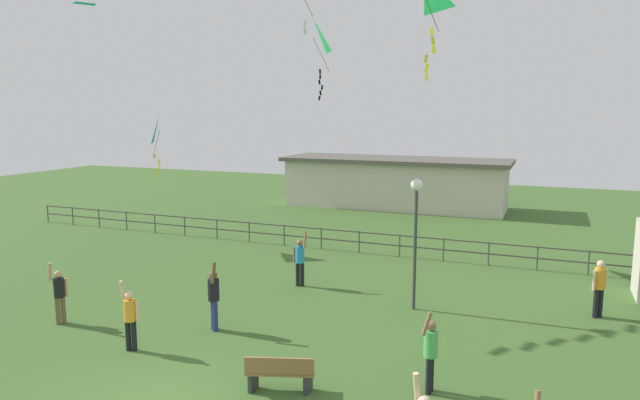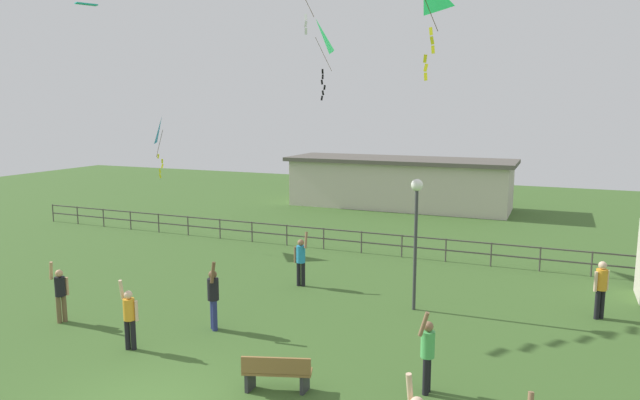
{
  "view_description": "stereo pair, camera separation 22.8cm",
  "coord_description": "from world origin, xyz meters",
  "px_view_note": "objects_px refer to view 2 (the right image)",
  "views": [
    {
      "loc": [
        7.28,
        -8.61,
        6.06
      ],
      "look_at": [
        0.97,
        6.82,
        3.42
      ],
      "focal_mm": 31.94,
      "sensor_mm": 36.0,
      "label": 1
    },
    {
      "loc": [
        7.49,
        -8.52,
        6.06
      ],
      "look_at": [
        0.97,
        6.82,
        3.42
      ],
      "focal_mm": 31.94,
      "sensor_mm": 36.0,
      "label": 2
    }
  ],
  "objects_px": {
    "person_6": "(213,295)",
    "kite_3": "(163,131)",
    "person_1": "(301,259)",
    "person_7": "(60,291)",
    "person_4": "(427,351)",
    "lamppost": "(416,214)",
    "person_5": "(601,286)",
    "person_0": "(129,315)",
    "kite_2": "(316,39)",
    "park_bench": "(277,372)"
  },
  "relations": [
    {
      "from": "person_6",
      "to": "person_4",
      "type": "bearing_deg",
      "value": -11.38
    },
    {
      "from": "person_0",
      "to": "person_1",
      "type": "height_order",
      "value": "person_1"
    },
    {
      "from": "person_6",
      "to": "kite_3",
      "type": "relative_size",
      "value": 0.72
    },
    {
      "from": "park_bench",
      "to": "person_7",
      "type": "distance_m",
      "value": 7.73
    },
    {
      "from": "person_4",
      "to": "park_bench",
      "type": "bearing_deg",
      "value": -157.47
    },
    {
      "from": "park_bench",
      "to": "person_0",
      "type": "xyz_separation_m",
      "value": [
        -4.47,
        0.53,
        0.46
      ]
    },
    {
      "from": "person_5",
      "to": "kite_2",
      "type": "relative_size",
      "value": 0.53
    },
    {
      "from": "lamppost",
      "to": "person_5",
      "type": "relative_size",
      "value": 2.33
    },
    {
      "from": "kite_2",
      "to": "person_5",
      "type": "bearing_deg",
      "value": -21.84
    },
    {
      "from": "park_bench",
      "to": "person_1",
      "type": "xyz_separation_m",
      "value": [
        -2.71,
        7.06,
        0.51
      ]
    },
    {
      "from": "lamppost",
      "to": "park_bench",
      "type": "distance_m",
      "value": 6.91
    },
    {
      "from": "person_1",
      "to": "person_5",
      "type": "bearing_deg",
      "value": 3.47
    },
    {
      "from": "person_7",
      "to": "kite_3",
      "type": "height_order",
      "value": "kite_3"
    },
    {
      "from": "lamppost",
      "to": "kite_2",
      "type": "bearing_deg",
      "value": 135.05
    },
    {
      "from": "person_1",
      "to": "person_4",
      "type": "bearing_deg",
      "value": -45.63
    },
    {
      "from": "person_0",
      "to": "person_6",
      "type": "relative_size",
      "value": 0.92
    },
    {
      "from": "kite_3",
      "to": "person_6",
      "type": "bearing_deg",
      "value": -45.51
    },
    {
      "from": "person_5",
      "to": "lamppost",
      "type": "bearing_deg",
      "value": -165.24
    },
    {
      "from": "person_6",
      "to": "park_bench",
      "type": "bearing_deg",
      "value": -37.44
    },
    {
      "from": "person_5",
      "to": "person_6",
      "type": "xyz_separation_m",
      "value": [
        -9.93,
        -5.14,
        0.01
      ]
    },
    {
      "from": "lamppost",
      "to": "kite_3",
      "type": "height_order",
      "value": "kite_3"
    },
    {
      "from": "person_4",
      "to": "kite_2",
      "type": "distance_m",
      "value": 15.27
    },
    {
      "from": "lamppost",
      "to": "person_1",
      "type": "distance_m",
      "value": 4.71
    },
    {
      "from": "park_bench",
      "to": "person_5",
      "type": "xyz_separation_m",
      "value": [
        6.67,
        7.63,
        0.53
      ]
    },
    {
      "from": "person_0",
      "to": "lamppost",
      "type": "bearing_deg",
      "value": 43.92
    },
    {
      "from": "park_bench",
      "to": "person_7",
      "type": "bearing_deg",
      "value": 170.62
    },
    {
      "from": "person_1",
      "to": "person_7",
      "type": "distance_m",
      "value": 7.6
    },
    {
      "from": "person_0",
      "to": "kite_3",
      "type": "height_order",
      "value": "kite_3"
    },
    {
      "from": "person_5",
      "to": "person_4",
      "type": "bearing_deg",
      "value": -119.94
    },
    {
      "from": "park_bench",
      "to": "lamppost",
      "type": "bearing_deg",
      "value": 76.7
    },
    {
      "from": "lamppost",
      "to": "kite_2",
      "type": "xyz_separation_m",
      "value": [
        -5.77,
        5.76,
        5.98
      ]
    },
    {
      "from": "person_4",
      "to": "person_5",
      "type": "xyz_separation_m",
      "value": [
        3.68,
        6.39,
        0.04
      ]
    },
    {
      "from": "person_1",
      "to": "kite_2",
      "type": "bearing_deg",
      "value": 107.64
    },
    {
      "from": "person_4",
      "to": "kite_3",
      "type": "distance_m",
      "value": 17.13
    },
    {
      "from": "person_6",
      "to": "kite_2",
      "type": "xyz_separation_m",
      "value": [
        -1.03,
        9.53,
        7.95
      ]
    },
    {
      "from": "person_6",
      "to": "person_7",
      "type": "height_order",
      "value": "person_6"
    },
    {
      "from": "kite_2",
      "to": "kite_3",
      "type": "height_order",
      "value": "kite_2"
    },
    {
      "from": "park_bench",
      "to": "person_6",
      "type": "xyz_separation_m",
      "value": [
        -3.26,
        2.5,
        0.54
      ]
    },
    {
      "from": "person_4",
      "to": "person_6",
      "type": "xyz_separation_m",
      "value": [
        -6.25,
        1.26,
        0.05
      ]
    },
    {
      "from": "person_4",
      "to": "person_6",
      "type": "height_order",
      "value": "person_6"
    },
    {
      "from": "person_5",
      "to": "person_6",
      "type": "relative_size",
      "value": 0.87
    },
    {
      "from": "person_6",
      "to": "person_7",
      "type": "xyz_separation_m",
      "value": [
        -4.35,
        -1.24,
        -0.08
      ]
    },
    {
      "from": "person_1",
      "to": "person_7",
      "type": "xyz_separation_m",
      "value": [
        -4.9,
        -5.81,
        -0.06
      ]
    },
    {
      "from": "person_7",
      "to": "kite_2",
      "type": "relative_size",
      "value": 0.56
    },
    {
      "from": "person_5",
      "to": "person_7",
      "type": "relative_size",
      "value": 0.94
    },
    {
      "from": "kite_3",
      "to": "person_4",
      "type": "bearing_deg",
      "value": -33.08
    },
    {
      "from": "person_6",
      "to": "person_7",
      "type": "relative_size",
      "value": 1.09
    },
    {
      "from": "lamppost",
      "to": "person_7",
      "type": "bearing_deg",
      "value": -151.15
    },
    {
      "from": "kite_2",
      "to": "kite_3",
      "type": "relative_size",
      "value": 1.18
    },
    {
      "from": "person_4",
      "to": "person_7",
      "type": "relative_size",
      "value": 1.04
    }
  ]
}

